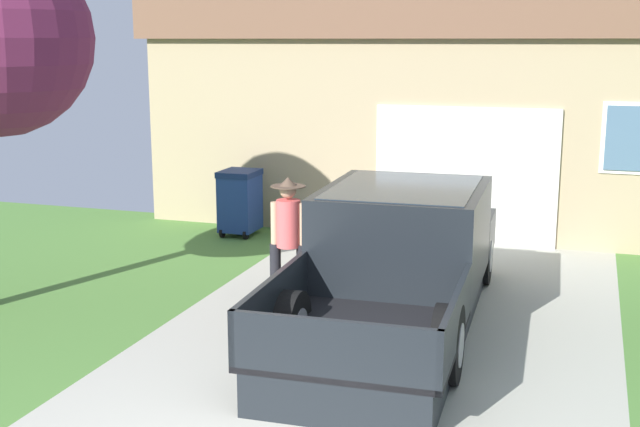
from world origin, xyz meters
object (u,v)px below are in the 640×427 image
at_px(pickup_truck, 401,259).
at_px(person_with_hat, 288,234).
at_px(wheeled_trash_bin, 240,200).
at_px(handbag, 290,305).
at_px(house_with_garage, 437,95).

height_order(pickup_truck, person_with_hat, person_with_hat).
bearing_deg(wheeled_trash_bin, handbag, -58.38).
relative_size(person_with_hat, house_with_garage, 0.17).
height_order(person_with_hat, house_with_garage, house_with_garage).
bearing_deg(person_with_hat, house_with_garage, 77.71).
height_order(person_with_hat, handbag, person_with_hat).
distance_m(person_with_hat, house_with_garage, 7.78).
xyz_separation_m(pickup_truck, house_with_garage, (-0.96, 7.45, 1.51)).
height_order(handbag, house_with_garage, house_with_garage).
xyz_separation_m(handbag, wheeled_trash_bin, (-2.32, 3.77, 0.47)).
xyz_separation_m(pickup_truck, wheeled_trash_bin, (-3.60, 3.33, -0.11)).
distance_m(handbag, house_with_garage, 8.16).
bearing_deg(house_with_garage, pickup_truck, -82.62).
bearing_deg(person_with_hat, wheeled_trash_bin, 112.80).
distance_m(handbag, wheeled_trash_bin, 4.45).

